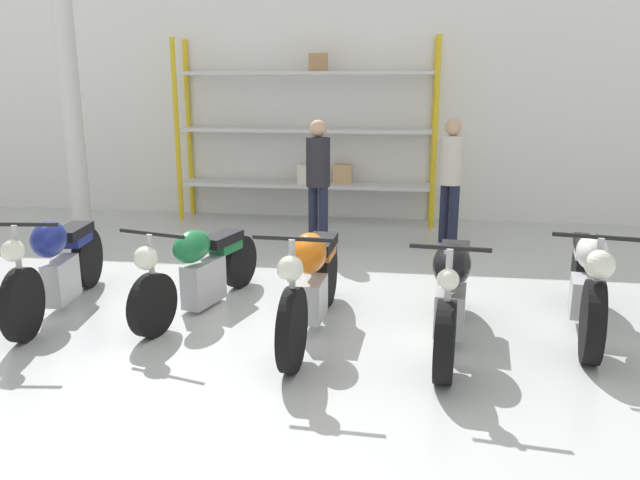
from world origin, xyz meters
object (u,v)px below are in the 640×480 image
Objects in this scene: motorcycle_blue at (57,263)px; motorcycle_green at (199,268)px; motorcycle_black at (451,292)px; person_near_rack at (451,171)px; motorcycle_orange at (312,281)px; shelving_rack at (307,132)px; person_browsing at (318,173)px; motorcycle_white at (587,283)px.

motorcycle_blue is 1.37m from motorcycle_green.
motorcycle_black is 1.20× the size of person_near_rack.
motorcycle_orange is at bearing -86.75° from motorcycle_black.
shelving_rack is 2.03× the size of motorcycle_green.
motorcycle_blue is at bearing -4.73° from person_browsing.
person_near_rack is at bearing -150.98° from motorcycle_white.
motorcycle_black is at bearing -67.11° from shelving_rack.
person_near_rack is at bearing -29.56° from shelving_rack.
motorcycle_blue is 4.94m from motorcycle_white.
shelving_rack is 5.45m from motorcycle_white.
motorcycle_white is at bearing 101.61° from motorcycle_orange.
motorcycle_green is 0.92× the size of motorcycle_orange.
shelving_rack reaches higher than motorcycle_white.
person_browsing is (0.79, 2.58, 0.59)m from motorcycle_green.
motorcycle_blue is 1.23× the size of person_near_rack.
motorcycle_orange is at bearing 77.91° from motorcycle_blue.
shelving_rack is 1.99× the size of motorcycle_black.
shelving_rack is at bearing -133.10° from person_browsing.
person_browsing is at bearing -29.63° from person_near_rack.
motorcycle_white is 3.89m from person_browsing.
person_near_rack is (2.18, -1.24, -0.42)m from shelving_rack.
motorcycle_black reaches higher than motorcycle_white.
shelving_rack is 2.40× the size of person_browsing.
shelving_rack is 2.54m from person_near_rack.
motorcycle_white is (3.59, -0.06, 0.04)m from motorcycle_green.
motorcycle_green is at bearing 6.72° from person_near_rack.
motorcycle_green is 1.18× the size of person_browsing.
motorcycle_blue is at bearing -111.20° from shelving_rack.
shelving_rack is 2.01× the size of motorcycle_white.
motorcycle_blue is 3.57m from person_browsing.
person_browsing is (-1.58, 3.09, 0.54)m from motorcycle_black.
motorcycle_black is (3.73, -0.28, -0.01)m from motorcycle_blue.
motorcycle_orange is at bearing -70.59° from motorcycle_white.
person_browsing is at bearing 177.95° from motorcycle_green.
motorcycle_white is at bearing 84.80° from motorcycle_blue.
shelving_rack is 4.36m from motorcycle_green.
motorcycle_black reaches higher than motorcycle_green.
person_near_rack is (2.56, 2.99, 0.59)m from motorcycle_green.
motorcycle_orange is at bearing 84.29° from motorcycle_green.
motorcycle_black is at bearing -59.52° from motorcycle_white.
motorcycle_green is 3.98m from person_near_rack.
person_browsing reaches higher than motorcycle_white.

